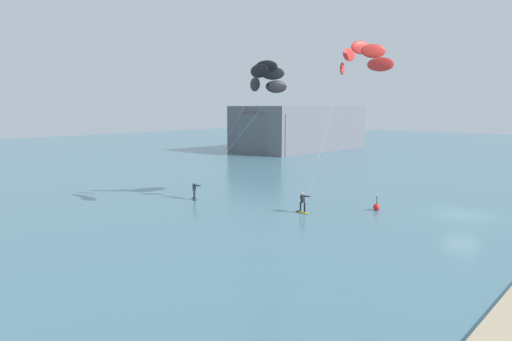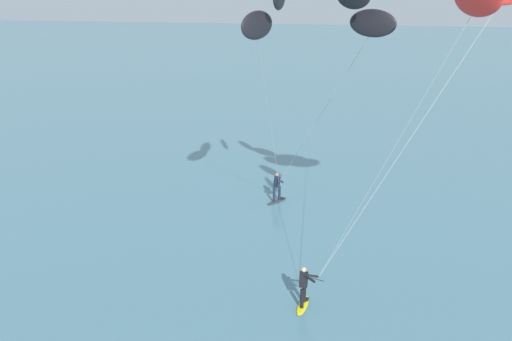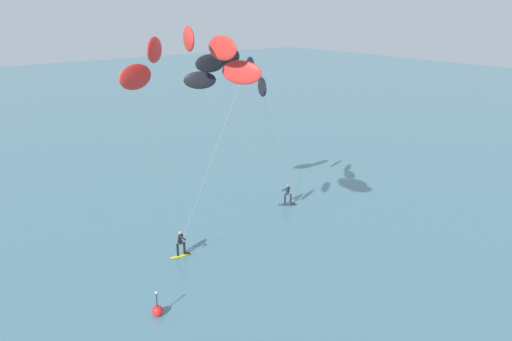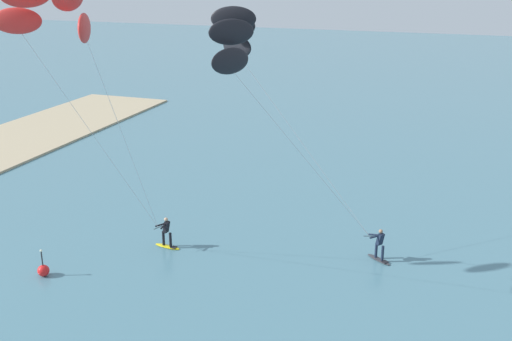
{
  "view_description": "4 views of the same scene",
  "coord_description": "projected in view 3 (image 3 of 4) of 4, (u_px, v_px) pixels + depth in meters",
  "views": [
    {
      "loc": [
        -37.55,
        -11.11,
        8.51
      ],
      "look_at": [
        -9.63,
        13.38,
        3.35
      ],
      "focal_mm": 32.24,
      "sensor_mm": 36.0,
      "label": 1
    },
    {
      "loc": [
        -6.61,
        -10.9,
        12.65
      ],
      "look_at": [
        -10.31,
        15.18,
        3.67
      ],
      "focal_mm": 43.48,
      "sensor_mm": 36.0,
      "label": 2
    },
    {
      "loc": [
        17.04,
        -3.55,
        14.84
      ],
      "look_at": [
        -9.57,
        17.3,
        3.59
      ],
      "focal_mm": 35.43,
      "sensor_mm": 36.0,
      "label": 3
    },
    {
      "loc": [
        18.26,
        24.11,
        14.1
      ],
      "look_at": [
        -7.9,
        14.9,
        4.74
      ],
      "focal_mm": 43.13,
      "sensor_mm": 36.0,
      "label": 4
    }
  ],
  "objects": [
    {
      "name": "kitesurfer_nearshore",
      "position": [
        189.0,
        66.0,
        22.44
      ],
      "size": [
        7.34,
        6.02,
        13.91
      ],
      "color": "yellow",
      "rests_on": "ground"
    },
    {
      "name": "kitesurfer_mid_water",
      "position": [
        232.0,
        77.0,
        30.26
      ],
      "size": [
        6.02,
        9.21,
        12.33
      ],
      "color": "#333338",
      "rests_on": "ground"
    },
    {
      "name": "marker_buoy",
      "position": [
        157.0,
        311.0,
        25.1
      ],
      "size": [
        0.56,
        0.56,
        1.38
      ],
      "color": "red",
      "rests_on": "ground"
    }
  ]
}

